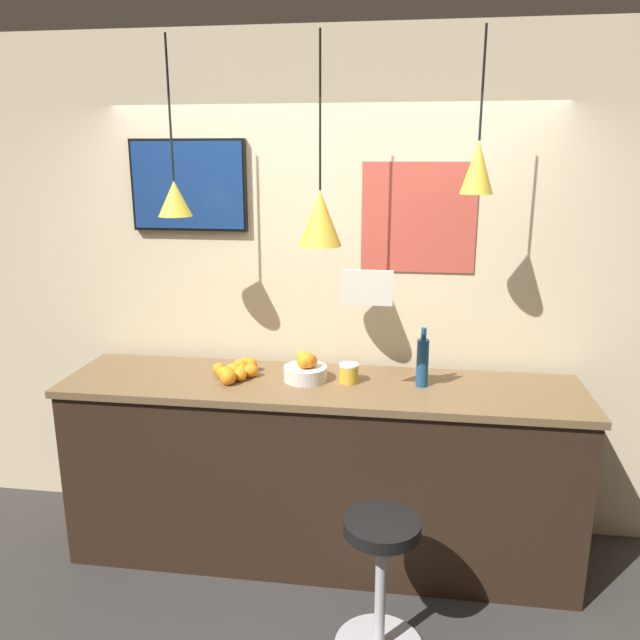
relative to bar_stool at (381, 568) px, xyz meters
The scene contains 14 objects.
ground_plane 0.58m from the bar_stool, 167.21° to the left, with size 14.00×14.00×0.00m, color #33302D.
back_wall 1.56m from the bar_stool, 108.43° to the left, with size 8.00×0.06×2.90m.
service_counter 0.79m from the bar_stool, 118.52° to the left, with size 2.79×0.65×1.04m.
bar_stool is the anchor object (origin of this frame).
fruit_bowl 1.08m from the bar_stool, 122.46° to the left, with size 0.24×0.24×0.16m.
orange_pile 1.28m from the bar_stool, 139.28° to the left, with size 0.26×0.30×0.09m.
juice_bottle 1.05m from the bar_stool, 77.05° to the left, with size 0.06×0.06×0.32m.
spread_jar 1.00m from the bar_stool, 107.12° to the left, with size 0.11×0.11×0.10m.
pendant_lamp_left 2.06m from the bar_stool, 148.54° to the left, with size 0.18×0.18×0.88m.
pendant_lamp_middle 1.68m from the bar_stool, 118.40° to the left, with size 0.22×0.22×1.02m.
pendant_lamp_right 1.91m from the bar_stool, 61.05° to the left, with size 0.16×0.16×0.76m.
mounted_tv 2.28m from the bar_stool, 138.03° to the left, with size 0.68×0.04×0.52m.
hanging_menu_board 1.27m from the bar_stool, 104.32° to the left, with size 0.24×0.01×0.17m.
wall_poster 1.82m from the bar_stool, 83.69° to the left, with size 0.63×0.01×0.61m.
Camera 1 is at (0.44, -2.52, 2.22)m, focal length 35.00 mm.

